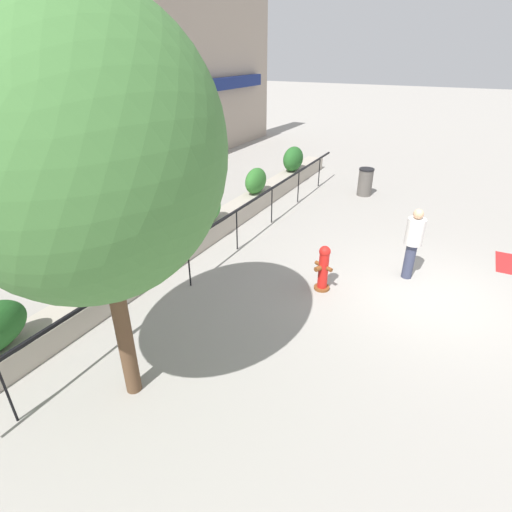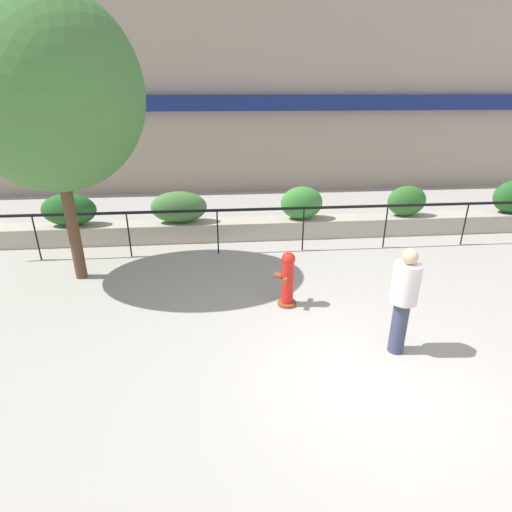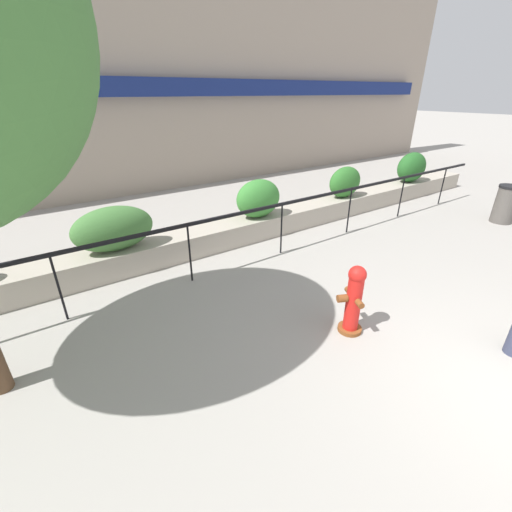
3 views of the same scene
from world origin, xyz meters
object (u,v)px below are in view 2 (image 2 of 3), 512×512
hedge_bush_1 (179,207)px  pedestrian (404,295)px  hedge_bush_3 (407,201)px  fire_hydrant (287,279)px  hedge_bush_2 (302,203)px  street_tree (48,92)px  hedge_bush_0 (69,210)px

hedge_bush_1 → pedestrian: 6.61m
hedge_bush_3 → fire_hydrant: 5.57m
hedge_bush_2 → hedge_bush_3: size_ratio=1.05×
hedge_bush_2 → fire_hydrant: bearing=-105.1°
hedge_bush_1 → fire_hydrant: bearing=-59.1°
street_tree → pedestrian: (5.75, -3.26, -2.78)m
hedge_bush_2 → pedestrian: (0.43, -5.45, 0.04)m
hedge_bush_1 → hedge_bush_2: bearing=0.0°
street_tree → hedge_bush_0: bearing=110.7°
hedge_bush_3 → street_tree: bearing=-165.3°
fire_hydrant → street_tree: street_tree is taller
hedge_bush_0 → pedestrian: size_ratio=0.81×
fire_hydrant → hedge_bush_0: bearing=143.2°
hedge_bush_0 → pedestrian: 8.54m
hedge_bush_0 → street_tree: bearing=-69.3°
hedge_bush_0 → street_tree: size_ratio=0.25×
hedge_bush_0 → hedge_bush_3: hedge_bush_3 is taller
fire_hydrant → street_tree: bearing=159.0°
hedge_bush_1 → hedge_bush_3: size_ratio=1.36×
hedge_bush_1 → street_tree: bearing=-132.5°
hedge_bush_2 → pedestrian: bearing=-85.5°
hedge_bush_1 → hedge_bush_3: 6.32m
hedge_bush_2 → fire_hydrant: hedge_bush_2 is taller
hedge_bush_3 → street_tree: size_ratio=0.19×
hedge_bush_2 → pedestrian: size_ratio=0.66×
hedge_bush_0 → fire_hydrant: hedge_bush_0 is taller
hedge_bush_2 → hedge_bush_3: 3.00m
hedge_bush_1 → fire_hydrant: size_ratio=1.38×
hedge_bush_1 → street_tree: street_tree is taller
fire_hydrant → hedge_bush_3: bearing=43.5°
fire_hydrant → pedestrian: 2.22m
street_tree → fire_hydrant: bearing=-21.0°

